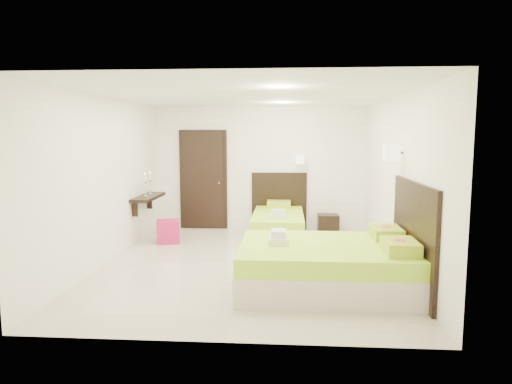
# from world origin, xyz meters

# --- Properties ---
(floor) EXTENTS (5.50, 5.50, 0.00)m
(floor) POSITION_xyz_m (0.00, 0.00, 0.00)
(floor) COLOR beige
(floor) RESTS_ON ground
(bed_single) EXTENTS (1.17, 1.95, 1.61)m
(bed_single) POSITION_xyz_m (0.43, 1.86, 0.29)
(bed_single) COLOR beige
(bed_single) RESTS_ON ground
(bed_double) EXTENTS (2.27, 1.93, 1.87)m
(bed_double) POSITION_xyz_m (1.20, -1.06, 0.33)
(bed_double) COLOR beige
(bed_double) RESTS_ON ground
(nightstand) EXTENTS (0.43, 0.39, 0.38)m
(nightstand) POSITION_xyz_m (1.45, 2.42, 0.19)
(nightstand) COLOR black
(nightstand) RESTS_ON ground
(ottoman) EXTENTS (0.50, 0.50, 0.42)m
(ottoman) POSITION_xyz_m (-1.63, 1.34, 0.21)
(ottoman) COLOR #AA164B
(ottoman) RESTS_ON ground
(door) EXTENTS (1.02, 0.15, 2.14)m
(door) POSITION_xyz_m (-1.20, 2.70, 1.05)
(door) COLOR black
(door) RESTS_ON ground
(console_shelf) EXTENTS (0.35, 1.20, 0.78)m
(console_shelf) POSITION_xyz_m (-2.08, 1.60, 0.82)
(console_shelf) COLOR black
(console_shelf) RESTS_ON ground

